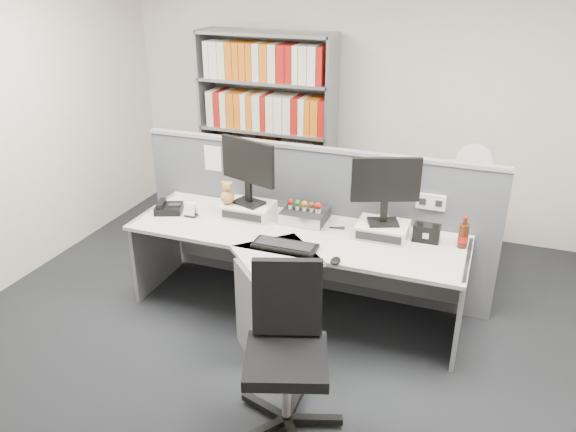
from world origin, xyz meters
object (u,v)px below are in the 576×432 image
at_px(desk_calendar, 191,211).
at_px(mouse, 335,261).
at_px(desk, 285,275).
at_px(filing_cabinet, 464,235).
at_px(monitor_right, 386,185).
at_px(shelving_unit, 267,133).
at_px(office_chair, 287,345).
at_px(cola_bottle, 463,236).
at_px(desk_fan, 474,165).
at_px(desk_phone, 168,208).
at_px(monitor_left, 248,166).
at_px(keyboard, 285,246).
at_px(speaker, 427,233).
at_px(desktop_pc, 305,215).

bearing_deg(desk_calendar, mouse, -14.94).
bearing_deg(desk, desk_calendar, 167.93).
xyz_separation_m(desk_calendar, filing_cabinet, (2.09, 1.21, -0.42)).
xyz_separation_m(monitor_right, shelving_unit, (-1.54, 1.46, -0.15)).
bearing_deg(office_chair, cola_bottle, 56.30).
height_order(mouse, desk_fan, desk_fan).
bearing_deg(mouse, desk_phone, 166.63).
relative_size(monitor_left, monitor_right, 1.04).
distance_m(desk, monitor_right, 1.00).
relative_size(monitor_right, keyboard, 1.09).
bearing_deg(office_chair, desk_fan, 69.83).
height_order(keyboard, desk_calendar, desk_calendar).
bearing_deg(monitor_left, shelving_unit, 106.68).
bearing_deg(keyboard, speaker, 26.35).
distance_m(monitor_right, speaker, 0.47).
bearing_deg(mouse, speaker, 46.89).
xyz_separation_m(desk_phone, shelving_unit, (0.22, 1.64, 0.22)).
bearing_deg(speaker, desk_calendar, -173.31).
xyz_separation_m(desk_phone, office_chair, (1.47, -1.12, -0.21)).
relative_size(desk, desk_fan, 5.07).
bearing_deg(desk_calendar, shelving_unit, 90.19).
distance_m(desktop_pc, shelving_unit, 1.68).
height_order(monitor_right, speaker, monitor_right).
bearing_deg(filing_cabinet, cola_bottle, -88.69).
height_order(keyboard, cola_bottle, cola_bottle).
bearing_deg(desktop_pc, office_chair, -75.45).
relative_size(desk, speaker, 13.28).
distance_m(desk_calendar, cola_bottle, 2.13).
bearing_deg(cola_bottle, desktop_pc, 177.89).
bearing_deg(keyboard, filing_cabinet, 51.00).
relative_size(desk_phone, filing_cabinet, 0.39).
height_order(desk, filing_cabinet, desk).
relative_size(mouse, office_chair, 0.11).
xyz_separation_m(desktop_pc, desk_phone, (-1.12, -0.24, -0.01)).
distance_m(desk, desk_phone, 1.17).
height_order(keyboard, office_chair, office_chair).
bearing_deg(office_chair, desk_calendar, 138.50).
distance_m(monitor_left, desk_phone, 0.78).
distance_m(monitor_left, mouse, 1.12).
xyz_separation_m(desk, office_chair, (0.35, -0.91, 0.09)).
bearing_deg(desk_phone, cola_bottle, 4.65).
bearing_deg(filing_cabinet, office_chair, -110.16).
distance_m(keyboard, mouse, 0.42).
bearing_deg(cola_bottle, keyboard, -159.32).
bearing_deg(monitor_right, mouse, -110.92).
bearing_deg(mouse, desk_fan, 63.72).
bearing_deg(speaker, shelving_unit, 142.32).
distance_m(monitor_left, desktop_pc, 0.60).
bearing_deg(cola_bottle, monitor_left, -179.60).
height_order(monitor_right, cola_bottle, monitor_right).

